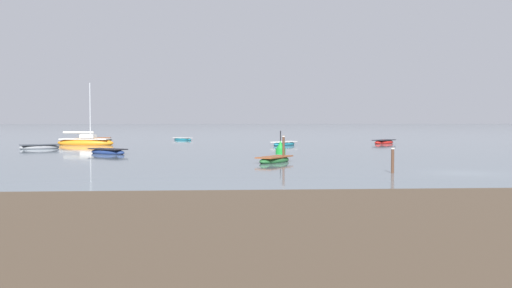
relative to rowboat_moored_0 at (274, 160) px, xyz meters
name	(u,v)px	position (x,y,z in m)	size (l,w,h in m)	color
ground_plane	(464,173)	(10.24, -9.82, -0.17)	(800.00, 800.00, 0.00)	slate
rowboat_moored_0	(274,160)	(0.00, 0.00, 0.00)	(3.29, 4.08, 0.63)	#23602D
rowboat_moored_1	(384,142)	(17.74, 33.92, 0.02)	(4.11, 4.37, 0.71)	red
rowboat_moored_2	(284,144)	(4.01, 28.96, 0.02)	(3.79, 4.35, 0.68)	#197084
rowboat_moored_3	(40,147)	(-23.22, 22.29, 0.01)	(4.39, 3.33, 0.67)	gray
rowboat_moored_4	(108,152)	(-14.21, 12.08, 0.02)	(4.25, 3.99, 0.69)	navy
sailboat_moored_0	(86,142)	(-20.40, 32.13, 0.18)	(7.47, 3.54, 8.04)	orange
rowboat_moored_5	(183,139)	(-9.30, 48.73, -0.02)	(3.38, 3.21, 0.55)	#197084
rowboat_moored_6	(96,140)	(-21.82, 46.04, 0.03)	(4.68, 1.77, 0.73)	black
channel_buoy	(281,149)	(1.61, 10.85, 0.29)	(0.90, 0.90, 2.30)	#198C2D
mooring_post_near	(284,149)	(0.78, 0.97, 0.75)	(0.22, 0.22, 2.17)	#503323
mooring_post_right	(393,161)	(6.05, -9.45, 0.56)	(0.22, 0.22, 1.69)	#4F3323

